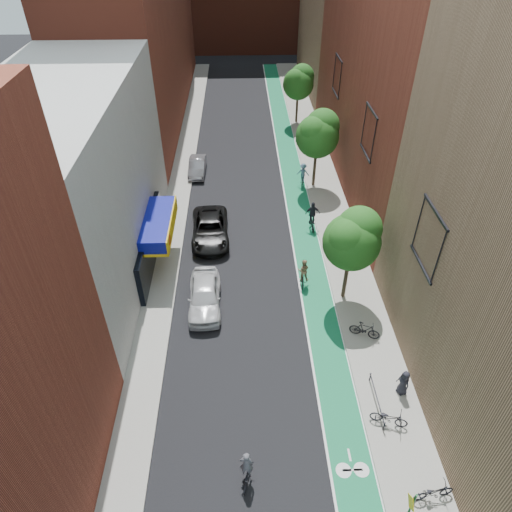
{
  "coord_description": "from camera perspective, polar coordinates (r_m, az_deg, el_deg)",
  "views": [
    {
      "loc": [
        -0.65,
        -10.69,
        20.08
      ],
      "look_at": [
        0.2,
        12.53,
        1.5
      ],
      "focal_mm": 32.0,
      "sensor_mm": 36.0,
      "label": 1
    }
  ],
  "objects": [
    {
      "name": "cyclist_lane_far",
      "position": [
        40.26,
        5.88,
        10.02
      ],
      "size": [
        1.16,
        1.53,
        1.99
      ],
      "rotation": [
        0.0,
        0.0,
        2.94
      ],
      "color": "black",
      "rests_on": "ground"
    },
    {
      "name": "building_right_mid_red",
      "position": [
        39.86,
        18.05,
        23.82
      ],
      "size": [
        8.0,
        28.0,
        22.0
      ],
      "primitive_type": "cube",
      "color": "maroon",
      "rests_on": "ground"
    },
    {
      "name": "building_left_far_red",
      "position": [
        54.46,
        -14.79,
        27.99
      ],
      "size": [
        8.0,
        36.0,
        22.0
      ],
      "primitive_type": "cube",
      "color": "maroon",
      "rests_on": "ground"
    },
    {
      "name": "parked_car_silver",
      "position": [
        42.33,
        -7.36,
        11.02
      ],
      "size": [
        1.47,
        4.05,
        1.33
      ],
      "primitive_type": "imported",
      "rotation": [
        0.0,
        0.0,
        -0.02
      ],
      "color": "gray",
      "rests_on": "ground"
    },
    {
      "name": "parked_car_white",
      "position": [
        28.09,
        -6.44,
        -4.93
      ],
      "size": [
        2.09,
        4.89,
        1.65
      ],
      "primitive_type": "imported",
      "rotation": [
        0.0,
        0.0,
        0.03
      ],
      "color": "silver",
      "rests_on": "ground"
    },
    {
      "name": "sidewalk_right",
      "position": [
        42.4,
        7.99,
        10.11
      ],
      "size": [
        3.0,
        68.0,
        0.15
      ],
      "primitive_type": "cube",
      "color": "gray",
      "rests_on": "ground"
    },
    {
      "name": "tree_near",
      "position": [
        26.58,
        12.02,
        2.21
      ],
      "size": [
        3.4,
        3.36,
        6.42
      ],
      "color": "#332619",
      "rests_on": "ground"
    },
    {
      "name": "tree_mid",
      "position": [
        38.41,
        7.77,
        15.01
      ],
      "size": [
        3.55,
        3.53,
        6.74
      ],
      "color": "#332619",
      "rests_on": "ground"
    },
    {
      "name": "parked_bike_near",
      "position": [
        22.54,
        21.35,
        -25.77
      ],
      "size": [
        1.84,
        0.87,
        0.93
      ],
      "primitive_type": "imported",
      "rotation": [
        0.0,
        0.0,
        1.72
      ],
      "color": "black",
      "rests_on": "sidewalk_right"
    },
    {
      "name": "parked_bike_far",
      "position": [
        23.76,
        16.29,
        -18.82
      ],
      "size": [
        1.88,
        1.15,
        0.93
      ],
      "primitive_type": "imported",
      "rotation": [
        0.0,
        0.0,
        1.25
      ],
      "color": "black",
      "rests_on": "sidewalk_right"
    },
    {
      "name": "cyclist_lane_mid",
      "position": [
        34.72,
        7.06,
        4.71
      ],
      "size": [
        1.08,
        1.7,
        2.2
      ],
      "rotation": [
        0.0,
        0.0,
        3.14
      ],
      "color": "black",
      "rests_on": "ground"
    },
    {
      "name": "sidewalk_left",
      "position": [
        42.13,
        -9.28,
        9.78
      ],
      "size": [
        2.0,
        68.0,
        0.15
      ],
      "primitive_type": "cube",
      "color": "gray",
      "rests_on": "ground"
    },
    {
      "name": "cyclist_lead",
      "position": [
        21.59,
        -1.2,
        -25.3
      ],
      "size": [
        0.78,
        1.6,
        1.99
      ],
      "rotation": [
        0.0,
        0.0,
        2.97
      ],
      "color": "black",
      "rests_on": "ground"
    },
    {
      "name": "pedestrian",
      "position": [
        24.75,
        17.97,
        -14.82
      ],
      "size": [
        0.74,
        0.88,
        1.53
      ],
      "primitive_type": "imported",
      "rotation": [
        0.0,
        0.0,
        -1.17
      ],
      "color": "black",
      "rests_on": "sidewalk_right"
    },
    {
      "name": "bike_lane",
      "position": [
        42.08,
        4.57,
        10.03
      ],
      "size": [
        2.0,
        68.0,
        0.01
      ],
      "primitive_type": "cube",
      "color": "#136D44",
      "rests_on": "ground"
    },
    {
      "name": "ground",
      "position": [
        22.76,
        0.7,
        -23.28
      ],
      "size": [
        160.0,
        160.0,
        0.0
      ],
      "primitive_type": "plane",
      "color": "black",
      "rests_on": "ground"
    },
    {
      "name": "sign_pole",
      "position": [
        20.52,
        18.54,
        -27.97
      ],
      "size": [
        0.13,
        0.71,
        3.0
      ],
      "color": "#194C26",
      "rests_on": "sidewalk_right"
    },
    {
      "name": "parked_bike_mid",
      "position": [
        26.88,
        13.44,
        -8.97
      ],
      "size": [
        1.8,
        1.14,
        1.05
      ],
      "primitive_type": "imported",
      "rotation": [
        0.0,
        0.0,
        1.17
      ],
      "color": "black",
      "rests_on": "sidewalk_right"
    },
    {
      "name": "building_left_white",
      "position": [
        30.25,
        -22.06,
        7.94
      ],
      "size": [
        8.0,
        20.0,
        12.0
      ],
      "primitive_type": "cube",
      "color": "silver",
      "rests_on": "ground"
    },
    {
      "name": "cyclist_lane_near",
      "position": [
        29.52,
        5.91,
        -2.26
      ],
      "size": [
        0.85,
        1.53,
        1.94
      ],
      "rotation": [
        0.0,
        0.0,
        3.01
      ],
      "color": "black",
      "rests_on": "ground"
    },
    {
      "name": "parked_car_black",
      "position": [
        33.56,
        -5.75,
        3.36
      ],
      "size": [
        2.92,
        5.85,
        1.59
      ],
      "primitive_type": "imported",
      "rotation": [
        0.0,
        0.0,
        0.05
      ],
      "color": "black",
      "rests_on": "ground"
    },
    {
      "name": "tree_far",
      "position": [
        51.53,
        5.37,
        20.9
      ],
      "size": [
        3.3,
        3.25,
        6.21
      ],
      "color": "#332619",
      "rests_on": "ground"
    },
    {
      "name": "building_right_far_tan",
      "position": [
        62.98,
        10.79,
        27.95
      ],
      "size": [
        8.0,
        20.0,
        18.0
      ],
      "primitive_type": "cube",
      "color": "#8C6B4C",
      "rests_on": "ground"
    }
  ]
}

